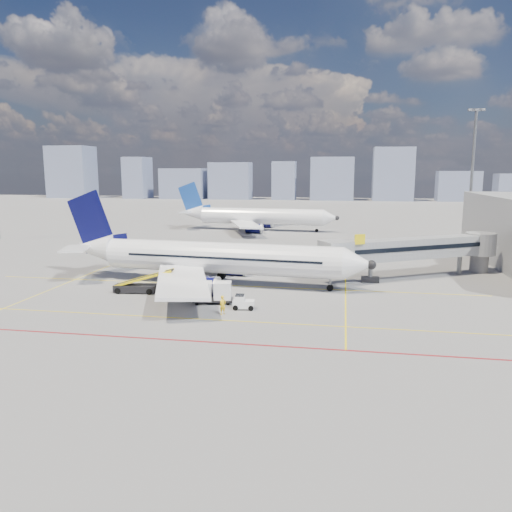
{
  "coord_description": "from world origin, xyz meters",
  "views": [
    {
      "loc": [
        13.52,
        -49.39,
        13.72
      ],
      "look_at": [
        3.7,
        6.4,
        4.0
      ],
      "focal_mm": 35.0,
      "sensor_mm": 36.0,
      "label": 1
    }
  ],
  "objects_px": {
    "baggage_tug": "(243,302)",
    "belt_loader": "(137,286)",
    "cargo_dolly": "(213,292)",
    "ramp_worker": "(223,305)",
    "main_aircraft": "(209,258)",
    "second_aircraft": "(255,216)"
  },
  "relations": [
    {
      "from": "main_aircraft",
      "to": "cargo_dolly",
      "type": "xyz_separation_m",
      "value": [
        2.82,
        -8.81,
        -1.98
      ]
    },
    {
      "from": "second_aircraft",
      "to": "ramp_worker",
      "type": "xyz_separation_m",
      "value": [
        9.09,
        -68.38,
        -2.29
      ]
    },
    {
      "from": "second_aircraft",
      "to": "ramp_worker",
      "type": "distance_m",
      "value": 69.02
    },
    {
      "from": "main_aircraft",
      "to": "baggage_tug",
      "type": "bearing_deg",
      "value": -53.93
    },
    {
      "from": "cargo_dolly",
      "to": "second_aircraft",
      "type": "bearing_deg",
      "value": 86.13
    },
    {
      "from": "baggage_tug",
      "to": "belt_loader",
      "type": "bearing_deg",
      "value": 155.35
    },
    {
      "from": "belt_loader",
      "to": "main_aircraft",
      "type": "bearing_deg",
      "value": 36.07
    },
    {
      "from": "cargo_dolly",
      "to": "ramp_worker",
      "type": "distance_m",
      "value": 4.31
    },
    {
      "from": "second_aircraft",
      "to": "cargo_dolly",
      "type": "xyz_separation_m",
      "value": [
        7.1,
        -64.58,
        -1.98
      ]
    },
    {
      "from": "cargo_dolly",
      "to": "ramp_worker",
      "type": "xyz_separation_m",
      "value": [
        2.0,
        -3.8,
        -0.31
      ]
    },
    {
      "from": "baggage_tug",
      "to": "ramp_worker",
      "type": "distance_m",
      "value": 2.6
    },
    {
      "from": "second_aircraft",
      "to": "baggage_tug",
      "type": "height_order",
      "value": "second_aircraft"
    },
    {
      "from": "main_aircraft",
      "to": "cargo_dolly",
      "type": "distance_m",
      "value": 9.46
    },
    {
      "from": "cargo_dolly",
      "to": "belt_loader",
      "type": "xyz_separation_m",
      "value": [
        -9.66,
        2.97,
        -0.51
      ]
    },
    {
      "from": "cargo_dolly",
      "to": "ramp_worker",
      "type": "relative_size",
      "value": 2.36
    },
    {
      "from": "main_aircraft",
      "to": "cargo_dolly",
      "type": "height_order",
      "value": "main_aircraft"
    },
    {
      "from": "second_aircraft",
      "to": "baggage_tug",
      "type": "xyz_separation_m",
      "value": [
        10.62,
        -66.28,
        -2.51
      ]
    },
    {
      "from": "main_aircraft",
      "to": "baggage_tug",
      "type": "relative_size",
      "value": 17.54
    },
    {
      "from": "cargo_dolly",
      "to": "main_aircraft",
      "type": "bearing_deg",
      "value": 97.61
    },
    {
      "from": "ramp_worker",
      "to": "second_aircraft",
      "type": "bearing_deg",
      "value": 48.09
    },
    {
      "from": "main_aircraft",
      "to": "belt_loader",
      "type": "height_order",
      "value": "main_aircraft"
    },
    {
      "from": "main_aircraft",
      "to": "ramp_worker",
      "type": "bearing_deg",
      "value": -64.12
    }
  ]
}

